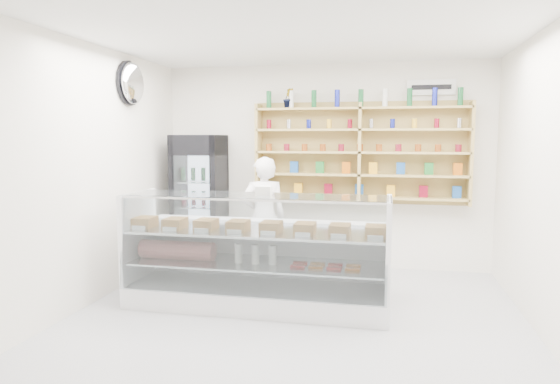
# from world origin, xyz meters

# --- Properties ---
(room) EXTENTS (5.00, 5.00, 5.00)m
(room) POSITION_xyz_m (0.00, 0.00, 1.40)
(room) COLOR #B0B0B5
(room) RESTS_ON ground
(display_counter) EXTENTS (2.77, 0.83, 1.21)m
(display_counter) POSITION_xyz_m (-0.47, 0.60, 0.34)
(display_counter) COLOR white
(display_counter) RESTS_ON floor
(shop_worker) EXTENTS (0.66, 0.54, 1.56)m
(shop_worker) POSITION_xyz_m (-0.67, 1.70, 0.78)
(shop_worker) COLOR white
(shop_worker) RESTS_ON floor
(drinks_cooler) EXTENTS (0.68, 0.66, 1.83)m
(drinks_cooler) POSITION_xyz_m (-1.70, 2.13, 0.92)
(drinks_cooler) COLOR black
(drinks_cooler) RESTS_ON floor
(wall_shelving) EXTENTS (2.84, 0.28, 1.33)m
(wall_shelving) POSITION_xyz_m (0.50, 2.34, 1.59)
(wall_shelving) COLOR tan
(wall_shelving) RESTS_ON back_wall
(potted_plant) EXTENTS (0.17, 0.15, 0.27)m
(potted_plant) POSITION_xyz_m (-0.48, 2.34, 2.33)
(potted_plant) COLOR #1E6626
(potted_plant) RESTS_ON wall_shelving
(security_mirror) EXTENTS (0.15, 0.50, 0.50)m
(security_mirror) POSITION_xyz_m (-2.17, 1.20, 2.45)
(security_mirror) COLOR silver
(security_mirror) RESTS_ON left_wall
(wall_sign) EXTENTS (0.62, 0.03, 0.20)m
(wall_sign) POSITION_xyz_m (1.40, 2.47, 2.45)
(wall_sign) COLOR white
(wall_sign) RESTS_ON back_wall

